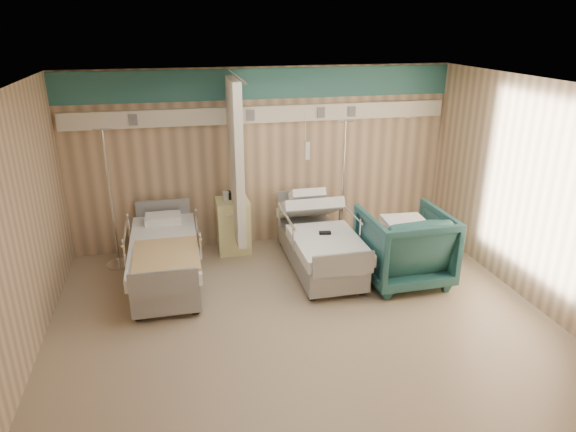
% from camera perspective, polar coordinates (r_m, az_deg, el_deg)
% --- Properties ---
extents(ground, '(6.00, 5.00, 0.00)m').
position_cam_1_polar(ground, '(6.43, 1.48, -11.40)').
color(ground, gray).
rests_on(ground, ground).
extents(room_walls, '(6.04, 5.04, 2.82)m').
position_cam_1_polar(room_walls, '(5.88, 0.75, 5.42)').
color(room_walls, tan).
rests_on(room_walls, ground).
extents(bed_right, '(1.00, 2.16, 0.63)m').
position_cam_1_polar(bed_right, '(7.52, 3.52, -3.63)').
color(bed_right, white).
rests_on(bed_right, ground).
extents(bed_left, '(1.00, 2.16, 0.63)m').
position_cam_1_polar(bed_left, '(7.27, -13.46, -5.13)').
color(bed_left, white).
rests_on(bed_left, ground).
extents(bedside_cabinet, '(0.50, 0.48, 0.85)m').
position_cam_1_polar(bedside_cabinet, '(8.08, -6.11, -1.06)').
color(bedside_cabinet, '#EBE492').
rests_on(bedside_cabinet, ground).
extents(visitor_armchair, '(1.13, 1.16, 1.04)m').
position_cam_1_polar(visitor_armchair, '(7.27, 12.77, -3.28)').
color(visitor_armchair, '#1E4A4B').
rests_on(visitor_armchair, ground).
extents(waffle_blanket, '(0.59, 0.53, 0.06)m').
position_cam_1_polar(waffle_blanket, '(7.04, 12.97, 0.76)').
color(waffle_blanket, silver).
rests_on(waffle_blanket, visitor_armchair).
extents(iv_stand_right, '(0.36, 0.36, 2.04)m').
position_cam_1_polar(iv_stand_right, '(8.26, 5.96, -0.61)').
color(iv_stand_right, silver).
rests_on(iv_stand_right, ground).
extents(iv_stand_left, '(0.37, 0.37, 2.06)m').
position_cam_1_polar(iv_stand_left, '(7.96, -18.56, -2.48)').
color(iv_stand_left, silver).
rests_on(iv_stand_left, ground).
extents(call_remote, '(0.18, 0.10, 0.04)m').
position_cam_1_polar(call_remote, '(7.21, 4.14, -1.88)').
color(call_remote, black).
rests_on(call_remote, bed_right).
extents(tan_blanket, '(0.82, 1.03, 0.04)m').
position_cam_1_polar(tan_blanket, '(6.71, -13.38, -4.25)').
color(tan_blanket, tan).
rests_on(tan_blanket, bed_left).
extents(toiletry_bag, '(0.22, 0.16, 0.11)m').
position_cam_1_polar(toiletry_bag, '(7.98, -6.24, 2.32)').
color(toiletry_bag, black).
rests_on(toiletry_bag, bedside_cabinet).
extents(white_cup, '(0.10, 0.10, 0.13)m').
position_cam_1_polar(white_cup, '(7.93, -6.93, 2.25)').
color(white_cup, white).
rests_on(white_cup, bedside_cabinet).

